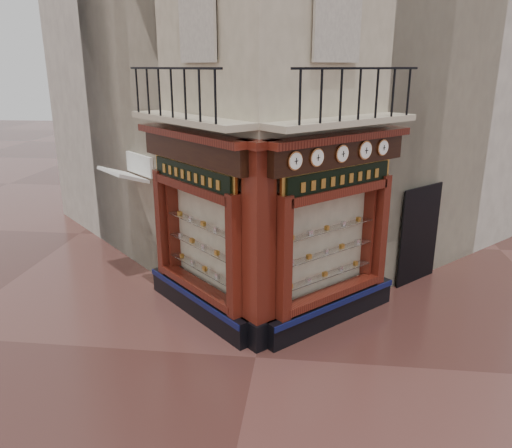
# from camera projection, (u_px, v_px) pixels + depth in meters

# --- Properties ---
(ground) EXTENTS (80.00, 80.00, 0.00)m
(ground) POSITION_uv_depth(u_px,v_px,m) (256.00, 357.00, 9.30)
(ground) COLOR #462520
(ground) RESTS_ON ground
(main_building) EXTENTS (11.31, 11.31, 12.00)m
(main_building) POSITION_uv_depth(u_px,v_px,m) (282.00, 34.00, 13.32)
(main_building) COLOR beige
(main_building) RESTS_ON ground
(neighbour_left) EXTENTS (11.31, 11.31, 11.00)m
(neighbour_left) POSITION_uv_depth(u_px,v_px,m) (211.00, 56.00, 16.08)
(neighbour_left) COLOR beige
(neighbour_left) RESTS_ON ground
(neighbour_right) EXTENTS (11.31, 11.31, 11.00)m
(neighbour_right) POSITION_uv_depth(u_px,v_px,m) (366.00, 56.00, 15.54)
(neighbour_right) COLOR beige
(neighbour_right) RESTS_ON ground
(shopfront_left) EXTENTS (2.86, 2.86, 3.98)m
(shopfront_left) POSITION_uv_depth(u_px,v_px,m) (197.00, 228.00, 10.34)
(shopfront_left) COLOR black
(shopfront_left) RESTS_ON ground
(shopfront_right) EXTENTS (2.86, 2.86, 3.98)m
(shopfront_right) POSITION_uv_depth(u_px,v_px,m) (334.00, 233.00, 10.03)
(shopfront_right) COLOR black
(shopfront_right) RESTS_ON ground
(corner_pilaster) EXTENTS (0.85, 0.85, 3.98)m
(corner_pilaster) POSITION_uv_depth(u_px,v_px,m) (259.00, 250.00, 9.18)
(corner_pilaster) COLOR black
(corner_pilaster) RESTS_ON ground
(balcony) EXTENTS (5.94, 2.97, 1.03)m
(balcony) POSITION_uv_depth(u_px,v_px,m) (265.00, 120.00, 9.43)
(balcony) COLOR beige
(balcony) RESTS_ON ground
(clock_a) EXTENTS (0.27, 0.27, 0.33)m
(clock_a) POSITION_uv_depth(u_px,v_px,m) (295.00, 161.00, 8.63)
(clock_a) COLOR #BD773F
(clock_a) RESTS_ON ground
(clock_b) EXTENTS (0.27, 0.27, 0.34)m
(clock_b) POSITION_uv_depth(u_px,v_px,m) (317.00, 158.00, 8.94)
(clock_b) COLOR #BD773F
(clock_b) RESTS_ON ground
(clock_c) EXTENTS (0.28, 0.28, 0.34)m
(clock_c) POSITION_uv_depth(u_px,v_px,m) (342.00, 154.00, 9.34)
(clock_c) COLOR #BD773F
(clock_c) RESTS_ON ground
(clock_d) EXTENTS (0.30, 0.30, 0.37)m
(clock_d) POSITION_uv_depth(u_px,v_px,m) (365.00, 150.00, 9.73)
(clock_d) COLOR #BD773F
(clock_d) RESTS_ON ground
(clock_e) EXTENTS (0.27, 0.27, 0.33)m
(clock_e) POSITION_uv_depth(u_px,v_px,m) (383.00, 148.00, 10.05)
(clock_e) COLOR #BD773F
(clock_e) RESTS_ON ground
(awning) EXTENTS (1.49, 1.49, 0.33)m
(awning) POSITION_uv_depth(u_px,v_px,m) (131.00, 275.00, 12.98)
(awning) COLOR white
(awning) RESTS_ON ground
(signboard_left) EXTENTS (2.14, 2.14, 0.57)m
(signboard_left) POSITION_uv_depth(u_px,v_px,m) (192.00, 176.00, 9.96)
(signboard_left) COLOR gold
(signboard_left) RESTS_ON ground
(signboard_right) EXTENTS (2.16, 2.16, 0.58)m
(signboard_right) POSITION_uv_depth(u_px,v_px,m) (340.00, 179.00, 9.63)
(signboard_right) COLOR gold
(signboard_right) RESTS_ON ground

